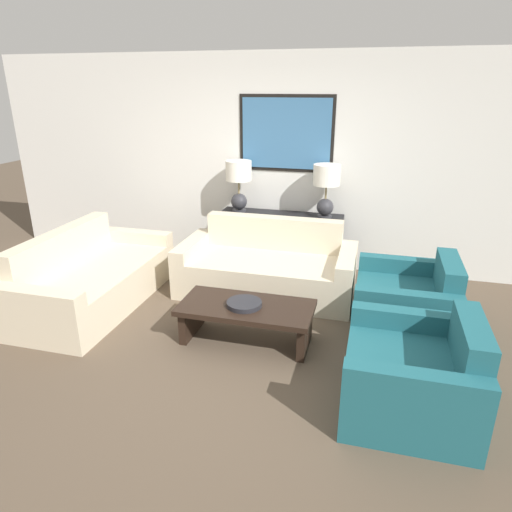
% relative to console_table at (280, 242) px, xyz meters
% --- Properties ---
extents(ground_plane, '(20.00, 20.00, 0.00)m').
position_rel_console_table_xyz_m(ground_plane, '(0.00, -2.07, -0.37)').
color(ground_plane, brown).
extents(back_wall, '(7.97, 0.12, 2.65)m').
position_rel_console_table_xyz_m(back_wall, '(0.00, 0.27, 0.96)').
color(back_wall, silver).
rests_on(back_wall, ground_plane).
extents(console_table, '(1.55, 0.39, 0.74)m').
position_rel_console_table_xyz_m(console_table, '(0.00, 0.00, 0.00)').
color(console_table, black).
rests_on(console_table, ground_plane).
extents(table_lamp_left, '(0.32, 0.32, 0.64)m').
position_rel_console_table_xyz_m(table_lamp_left, '(-0.55, -0.00, 0.78)').
color(table_lamp_left, '#333338').
rests_on(table_lamp_left, console_table).
extents(table_lamp_right, '(0.32, 0.32, 0.64)m').
position_rel_console_table_xyz_m(table_lamp_right, '(0.55, -0.00, 0.78)').
color(table_lamp_right, '#333338').
rests_on(table_lamp_right, console_table).
extents(couch_by_back_wall, '(1.97, 0.94, 0.80)m').
position_rel_console_table_xyz_m(couch_by_back_wall, '(0.00, -0.71, -0.10)').
color(couch_by_back_wall, beige).
rests_on(couch_by_back_wall, ground_plane).
extents(couch_by_side, '(0.94, 1.97, 0.80)m').
position_rel_console_table_xyz_m(couch_by_side, '(-1.77, -1.51, -0.10)').
color(couch_by_side, beige).
rests_on(couch_by_side, ground_plane).
extents(coffee_table, '(1.23, 0.59, 0.37)m').
position_rel_console_table_xyz_m(coffee_table, '(0.08, -1.85, -0.09)').
color(coffee_table, black).
rests_on(coffee_table, ground_plane).
extents(decorative_bowl, '(0.32, 0.32, 0.04)m').
position_rel_console_table_xyz_m(decorative_bowl, '(0.06, -1.87, 0.03)').
color(decorative_bowl, '#232328').
rests_on(decorative_bowl, coffee_table).
extents(armchair_near_back_wall, '(0.92, 1.00, 0.76)m').
position_rel_console_table_xyz_m(armchair_near_back_wall, '(1.52, -1.24, -0.09)').
color(armchair_near_back_wall, '#1E5B66').
rests_on(armchair_near_back_wall, ground_plane).
extents(armchair_near_camera, '(0.92, 1.00, 0.76)m').
position_rel_console_table_xyz_m(armchair_near_camera, '(1.52, -2.45, -0.09)').
color(armchair_near_camera, '#1E5B66').
rests_on(armchair_near_camera, ground_plane).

